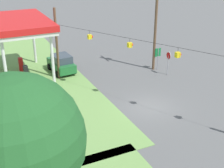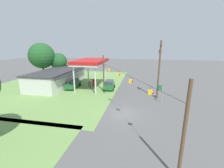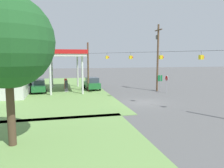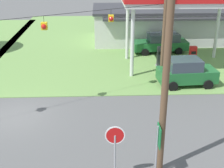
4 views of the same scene
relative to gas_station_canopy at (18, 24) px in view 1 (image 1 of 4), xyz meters
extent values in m
plane|color=#565656|center=(-11.16, -8.16, -5.50)|extent=(160.00, 160.00, 0.00)
cube|color=silver|center=(0.00, 0.00, -0.18)|extent=(9.00, 5.41, 0.35)
cube|color=red|center=(0.00, 0.00, 0.27)|extent=(9.20, 5.61, 0.55)
cylinder|color=silver|center=(-3.90, -2.10, -2.93)|extent=(0.28, 0.28, 5.15)
cylinder|color=silver|center=(3.90, -2.10, -2.93)|extent=(0.28, 0.28, 5.15)
cylinder|color=silver|center=(-3.90, 2.10, -2.93)|extent=(0.28, 0.28, 5.15)
cube|color=gray|center=(-1.33, 0.00, -5.44)|extent=(0.71, 0.56, 0.12)
cube|color=#333338|center=(-1.33, 0.00, -4.60)|extent=(0.55, 0.40, 1.56)
cube|color=black|center=(-1.33, -0.21, -4.29)|extent=(0.39, 0.03, 0.24)
cube|color=gray|center=(1.33, 0.00, -5.44)|extent=(0.71, 0.56, 0.12)
cube|color=red|center=(1.33, 0.00, -4.60)|extent=(0.55, 0.40, 1.56)
cube|color=black|center=(1.33, -0.21, -4.29)|extent=(0.39, 0.03, 0.24)
cube|color=#1E602D|center=(-0.19, -3.93, -4.73)|extent=(4.14, 2.14, 0.86)
cube|color=#333D47|center=(-0.43, -3.95, -3.92)|extent=(2.33, 1.86, 0.75)
cylinder|color=black|center=(0.98, -2.90, -5.16)|extent=(0.69, 0.27, 0.68)
cylinder|color=black|center=(1.12, -4.78, -5.16)|extent=(0.69, 0.27, 0.68)
cylinder|color=black|center=(-1.50, -3.08, -5.16)|extent=(0.69, 0.27, 0.68)
cylinder|color=black|center=(-1.36, -4.96, -5.16)|extent=(0.69, 0.27, 0.68)
cylinder|color=#99999E|center=(-5.75, -13.72, -4.45)|extent=(0.08, 0.08, 2.10)
cylinder|color=white|center=(-5.75, -13.72, -3.40)|extent=(0.80, 0.03, 0.80)
cylinder|color=red|center=(-5.75, -13.72, -3.40)|extent=(0.70, 0.03, 0.70)
cylinder|color=gray|center=(-4.02, -13.59, -4.30)|extent=(0.07, 0.07, 2.40)
cube|color=#146B33|center=(-3.97, -13.59, -3.55)|extent=(0.04, 0.70, 0.90)
cylinder|color=brown|center=(-3.78, -13.22, -0.62)|extent=(0.28, 0.28, 9.76)
cylinder|color=brown|center=(-1.85, -3.16, -1.92)|extent=(0.24, 0.24, 7.16)
cylinder|color=black|center=(-11.16, -8.16, 0.08)|extent=(18.64, 10.02, 0.02)
cylinder|color=black|center=(-13.03, -9.16, -0.09)|extent=(0.02, 0.02, 0.35)
cube|color=yellow|center=(-13.03, -9.16, -0.47)|extent=(0.32, 0.32, 0.40)
sphere|color=red|center=(-13.03, -9.33, -0.47)|extent=(0.28, 0.28, 0.28)
cylinder|color=black|center=(-9.30, -7.16, -0.09)|extent=(0.02, 0.02, 0.35)
cube|color=yellow|center=(-9.30, -7.16, -0.47)|extent=(0.32, 0.32, 0.40)
sphere|color=red|center=(-9.30, -7.33, -0.47)|extent=(0.28, 0.28, 0.28)
cylinder|color=black|center=(-5.58, -5.16, -0.09)|extent=(0.02, 0.02, 0.35)
cube|color=yellow|center=(-5.58, -5.16, -0.47)|extent=(0.32, 0.32, 0.40)
sphere|color=red|center=(-5.58, -5.33, -0.47)|extent=(0.28, 0.28, 0.28)
sphere|color=#1E5123|center=(-20.64, 3.66, 0.37)|extent=(5.11, 5.11, 5.11)
camera|label=1|loc=(-30.69, 4.63, 6.81)|focal=50.00mm
camera|label=2|loc=(-29.55, -10.32, 3.53)|focal=24.00mm
camera|label=3|loc=(-33.60, 0.97, -0.48)|focal=35.00mm
camera|label=4|loc=(-6.29, -24.20, 3.24)|focal=50.00mm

